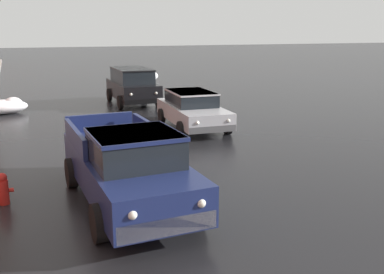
{
  "coord_description": "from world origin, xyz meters",
  "views": [
    {
      "loc": [
        -4.03,
        -2.05,
        3.71
      ],
      "look_at": [
        -0.19,
        7.31,
        1.23
      ],
      "focal_mm": 41.11,
      "sensor_mm": 36.0,
      "label": 1
    }
  ],
  "objects_px": {
    "pickup_truck_darkblue_approaching_near_lane": "(127,166)",
    "suv_black_parked_kerbside_mid": "(132,85)",
    "sedan_silver_parked_kerbside_close": "(192,109)",
    "fire_hydrant": "(3,189)"
  },
  "relations": [
    {
      "from": "pickup_truck_darkblue_approaching_near_lane",
      "to": "sedan_silver_parked_kerbside_close",
      "type": "distance_m",
      "value": 7.86
    },
    {
      "from": "pickup_truck_darkblue_approaching_near_lane",
      "to": "fire_hydrant",
      "type": "distance_m",
      "value": 2.78
    },
    {
      "from": "sedan_silver_parked_kerbside_close",
      "to": "suv_black_parked_kerbside_mid",
      "type": "relative_size",
      "value": 0.99
    },
    {
      "from": "pickup_truck_darkblue_approaching_near_lane",
      "to": "suv_black_parked_kerbside_mid",
      "type": "height_order",
      "value": "suv_black_parked_kerbside_mid"
    },
    {
      "from": "pickup_truck_darkblue_approaching_near_lane",
      "to": "fire_hydrant",
      "type": "bearing_deg",
      "value": 156.33
    },
    {
      "from": "pickup_truck_darkblue_approaching_near_lane",
      "to": "suv_black_parked_kerbside_mid",
      "type": "bearing_deg",
      "value": 74.8
    },
    {
      "from": "suv_black_parked_kerbside_mid",
      "to": "pickup_truck_darkblue_approaching_near_lane",
      "type": "bearing_deg",
      "value": -105.2
    },
    {
      "from": "pickup_truck_darkblue_approaching_near_lane",
      "to": "suv_black_parked_kerbside_mid",
      "type": "xyz_separation_m",
      "value": [
        3.55,
        13.07,
        0.11
      ]
    },
    {
      "from": "sedan_silver_parked_kerbside_close",
      "to": "pickup_truck_darkblue_approaching_near_lane",
      "type": "bearing_deg",
      "value": -122.43
    },
    {
      "from": "sedan_silver_parked_kerbside_close",
      "to": "suv_black_parked_kerbside_mid",
      "type": "xyz_separation_m",
      "value": [
        -0.66,
        6.44,
        0.23
      ]
    }
  ]
}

